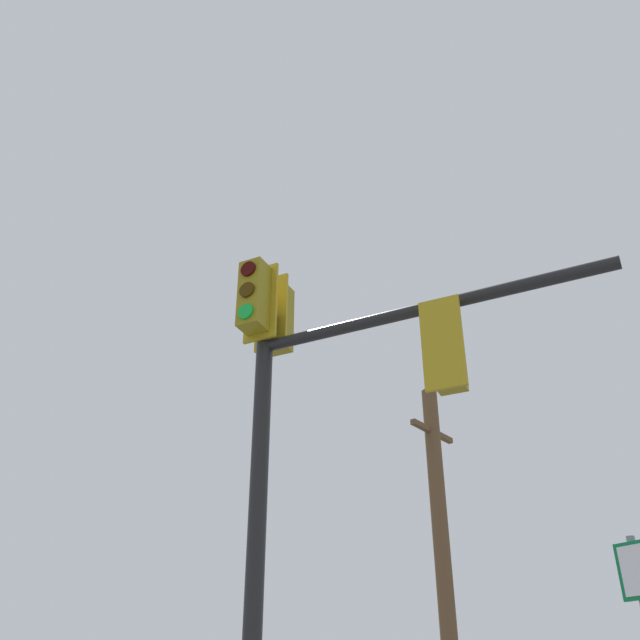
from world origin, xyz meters
TOP-DOWN VIEW (x-y plane):
  - signal_mast_assembly at (-0.27, -0.95)m, footprint 4.19×1.75m
  - utility_pole_wooden at (1.09, 7.67)m, footprint 0.94×1.46m

SIDE VIEW (x-z plane):
  - utility_pole_wooden at x=1.09m, z-range 0.07..8.90m
  - signal_mast_assembly at x=-0.27m, z-range 1.41..8.30m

